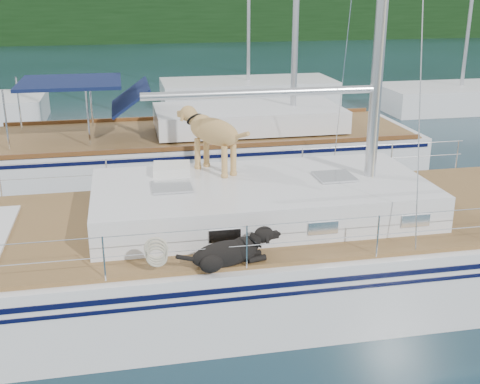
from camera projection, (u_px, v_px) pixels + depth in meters
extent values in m
plane|color=black|center=(212.00, 290.00, 9.83)|extent=(120.00, 120.00, 0.00)
cube|color=black|center=(130.00, 6.00, 50.55)|extent=(90.00, 3.00, 6.00)
cube|color=#595147|center=(132.00, 34.00, 52.44)|extent=(92.00, 1.00, 1.20)
cube|color=white|center=(212.00, 263.00, 9.66)|extent=(12.00, 3.80, 1.40)
cube|color=olive|center=(211.00, 220.00, 9.42)|extent=(11.52, 3.50, 0.06)
cube|color=white|center=(261.00, 199.00, 9.47)|extent=(5.20, 2.50, 0.55)
cylinder|color=silver|center=(262.00, 93.00, 8.92)|extent=(3.60, 0.12, 0.12)
cylinder|color=silver|center=(231.00, 227.00, 7.61)|extent=(10.56, 0.01, 0.01)
cylinder|color=silver|center=(196.00, 155.00, 10.85)|extent=(10.56, 0.01, 0.01)
cube|color=#1C2DB2|center=(171.00, 194.00, 10.45)|extent=(0.68, 0.58, 0.04)
cube|color=silver|center=(172.00, 169.00, 9.78)|extent=(0.64, 0.54, 0.15)
torus|color=beige|center=(156.00, 248.00, 7.49)|extent=(0.40, 0.18, 0.39)
cube|color=white|center=(204.00, 157.00, 15.75)|extent=(11.00, 3.50, 1.30)
cube|color=olive|center=(203.00, 133.00, 15.53)|extent=(10.56, 3.29, 0.06)
cube|color=white|center=(248.00, 118.00, 15.64)|extent=(4.80, 2.30, 0.55)
cube|color=#101E44|center=(70.00, 82.00, 14.49)|extent=(2.40, 2.30, 0.08)
cube|color=white|center=(248.00, 93.00, 25.26)|extent=(7.20, 3.00, 1.10)
cube|color=white|center=(460.00, 99.00, 23.96)|extent=(6.40, 3.00, 1.10)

